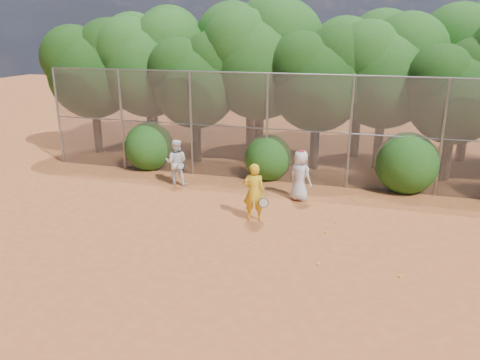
% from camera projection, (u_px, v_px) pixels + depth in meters
% --- Properties ---
extents(ground, '(80.00, 80.00, 0.00)m').
position_uv_depth(ground, '(250.00, 252.00, 12.07)').
color(ground, '#AA5426').
rests_on(ground, ground).
extents(fence_back, '(20.05, 0.09, 4.03)m').
position_uv_depth(fence_back, '(291.00, 129.00, 16.95)').
color(fence_back, gray).
rests_on(fence_back, ground).
extents(tree_0, '(4.38, 3.81, 6.00)m').
position_uv_depth(tree_0, '(93.00, 66.00, 20.74)').
color(tree_0, black).
rests_on(tree_0, ground).
extents(tree_1, '(4.64, 4.03, 6.35)m').
position_uv_depth(tree_1, '(149.00, 61.00, 20.45)').
color(tree_1, black).
rests_on(tree_1, ground).
extents(tree_2, '(3.99, 3.47, 5.47)m').
position_uv_depth(tree_2, '(197.00, 78.00, 19.32)').
color(tree_2, black).
rests_on(tree_2, ground).
extents(tree_3, '(4.89, 4.26, 6.70)m').
position_uv_depth(tree_3, '(262.00, 57.00, 19.31)').
color(tree_3, black).
rests_on(tree_3, ground).
extents(tree_4, '(4.19, 3.64, 5.73)m').
position_uv_depth(tree_4, '(319.00, 76.00, 18.28)').
color(tree_4, black).
rests_on(tree_4, ground).
extents(tree_5, '(4.51, 3.92, 6.17)m').
position_uv_depth(tree_5, '(387.00, 68.00, 18.25)').
color(tree_5, black).
rests_on(tree_5, ground).
extents(tree_6, '(3.86, 3.36, 5.29)m').
position_uv_depth(tree_6, '(457.00, 88.00, 16.84)').
color(tree_6, black).
rests_on(tree_6, ground).
extents(tree_9, '(4.83, 4.20, 6.62)m').
position_uv_depth(tree_9, '(152.00, 54.00, 22.77)').
color(tree_9, black).
rests_on(tree_9, ground).
extents(tree_10, '(5.15, 4.48, 7.06)m').
position_uv_depth(tree_10, '(252.00, 49.00, 21.52)').
color(tree_10, black).
rests_on(tree_10, ground).
extents(tree_11, '(4.64, 4.03, 6.35)m').
position_uv_depth(tree_11, '(363.00, 62.00, 19.95)').
color(tree_11, black).
rests_on(tree_11, ground).
extents(tree_12, '(5.02, 4.37, 6.88)m').
position_uv_depth(tree_12, '(477.00, 54.00, 19.18)').
color(tree_12, black).
rests_on(tree_12, ground).
extents(bush_0, '(2.00, 2.00, 2.00)m').
position_uv_depth(bush_0, '(149.00, 144.00, 19.13)').
color(bush_0, '#194812').
rests_on(bush_0, ground).
extents(bush_1, '(1.80, 1.80, 1.80)m').
position_uv_depth(bush_1, '(268.00, 156.00, 17.81)').
color(bush_1, '#194812').
rests_on(bush_1, ground).
extents(bush_2, '(2.20, 2.20, 2.20)m').
position_uv_depth(bush_2, '(407.00, 160.00, 16.41)').
color(bush_2, '#194812').
rests_on(bush_2, ground).
extents(player_yellow, '(0.87, 0.58, 1.77)m').
position_uv_depth(player_yellow, '(254.00, 192.00, 13.88)').
color(player_yellow, gold).
rests_on(player_yellow, ground).
extents(player_teen, '(0.99, 0.88, 1.73)m').
position_uv_depth(player_teen, '(300.00, 175.00, 15.53)').
color(player_teen, silver).
rests_on(player_teen, ground).
extents(player_white, '(0.91, 0.79, 1.69)m').
position_uv_depth(player_white, '(176.00, 162.00, 17.15)').
color(player_white, white).
rests_on(player_white, ground).
extents(ball_0, '(0.07, 0.07, 0.07)m').
position_uv_depth(ball_0, '(325.00, 232.00, 13.18)').
color(ball_0, '#C2E429').
rests_on(ball_0, ground).
extents(ball_1, '(0.07, 0.07, 0.07)m').
position_uv_depth(ball_1, '(336.00, 223.00, 13.82)').
color(ball_1, '#C2E429').
rests_on(ball_1, ground).
extents(ball_2, '(0.07, 0.07, 0.07)m').
position_uv_depth(ball_2, '(318.00, 264.00, 11.42)').
color(ball_2, '#C2E429').
rests_on(ball_2, ground).
extents(ball_3, '(0.07, 0.07, 0.07)m').
position_uv_depth(ball_3, '(400.00, 276.00, 10.84)').
color(ball_3, '#C2E429').
rests_on(ball_3, ground).
extents(ball_4, '(0.07, 0.07, 0.07)m').
position_uv_depth(ball_4, '(256.00, 245.00, 12.42)').
color(ball_4, '#C2E429').
rests_on(ball_4, ground).
extents(ball_5, '(0.07, 0.07, 0.07)m').
position_uv_depth(ball_5, '(353.00, 199.00, 15.74)').
color(ball_5, '#C2E429').
rests_on(ball_5, ground).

